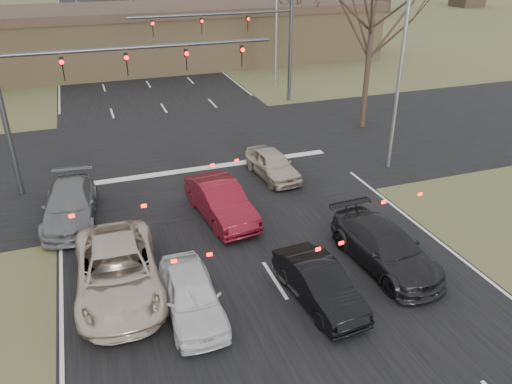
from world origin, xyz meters
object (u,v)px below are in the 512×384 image
Objects in this scene: mast_arm_far at (252,31)px; streetlight_right_far at (274,13)px; car_grey_ahead at (70,205)px; car_silver_ahead at (273,164)px; car_black_hatch at (319,284)px; mast_arm_near at (79,78)px; car_silver_suv at (118,271)px; streetlight_right_near at (399,57)px; car_red_ahead at (221,201)px; car_white_sedan at (192,295)px; building at (156,36)px; car_charcoal_sedan at (385,247)px.

streetlight_right_far reaches higher than mast_arm_far.
car_silver_ahead is (9.37, 1.23, -0.06)m from car_grey_ahead.
car_black_hatch is (-5.27, -21.45, -4.36)m from mast_arm_far.
mast_arm_near is 3.02× the size of car_black_hatch.
streetlight_right_near is at bearing 24.88° from car_silver_suv.
car_silver_suv reaches higher than car_grey_ahead.
car_silver_suv is 1.23× the size of car_red_ahead.
car_black_hatch is (-8.40, -25.45, -4.93)m from streetlight_right_far.
streetlight_right_near is 2.55× the size of car_silver_ahead.
building is at bearing 82.49° from car_white_sedan.
car_white_sedan is (2.00, -1.86, -0.11)m from car_silver_suv.
car_silver_ahead is (8.23, -2.09, -4.41)m from mast_arm_near.
mast_arm_near is 3.00× the size of car_white_sedan.
building is at bearing 83.44° from car_black_hatch.
mast_arm_near is 9.81m from car_silver_suv.
car_charcoal_sedan is (9.23, -10.40, -4.35)m from mast_arm_near.
mast_arm_far is at bearing 80.63° from car_charcoal_sedan.
building is 35.51m from car_charcoal_sedan.
car_red_ahead is (-6.68, -15.18, -4.25)m from mast_arm_far.
car_grey_ahead reaches higher than car_black_hatch.
building is at bearing 89.97° from car_charcoal_sedan.
streetlight_right_far is at bearing 43.89° from mast_arm_near.
streetlight_right_far is 2.55× the size of car_silver_ahead.
mast_arm_near is 2.12× the size of car_silver_suv.
car_charcoal_sedan is at bearing -7.90° from car_silver_suv.
car_silver_suv is at bearing -147.65° from car_red_ahead.
car_grey_ahead is at bearing -177.59° from car_silver_ahead.
mast_arm_near is 2.44× the size of car_grey_ahead.
mast_arm_far is 1.11× the size of streetlight_right_near.
streetlight_right_far reaches higher than car_silver_ahead.
car_charcoal_sedan is (-2.18, -20.40, -4.29)m from mast_arm_far.
car_black_hatch is at bearing -61.77° from mast_arm_near.
building is 10.57× the size of car_black_hatch.
streetlight_right_near reaches higher than mast_arm_near.
car_silver_suv is (-14.32, -22.82, -4.79)m from streetlight_right_far.
car_white_sedan is (-5.00, -35.68, -1.98)m from building.
mast_arm_far reaches higher than car_red_ahead.
mast_arm_near reaches higher than car_charcoal_sedan.
streetlight_right_far reaches higher than mast_arm_near.
building is 8.47× the size of car_charcoal_sedan.
car_black_hatch is at bearing -164.42° from car_charcoal_sedan.
streetlight_right_near is 2.15× the size of car_red_ahead.
car_red_ahead is (-4.50, 5.22, 0.04)m from car_charcoal_sedan.
car_grey_ahead is at bearing -108.98° from mast_arm_near.
streetlight_right_far is at bearing 53.17° from car_grey_ahead.
car_silver_ahead is (-3.18, -12.09, -4.35)m from mast_arm_far.
car_red_ahead is (-9.82, -19.18, -4.82)m from streetlight_right_far.
streetlight_right_far is at bearing 66.87° from car_black_hatch.
mast_arm_near is at bearing 128.33° from car_charcoal_sedan.
mast_arm_near is at bearing 76.37° from car_grey_ahead.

